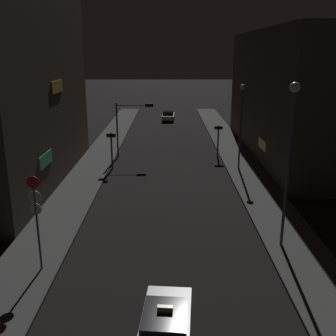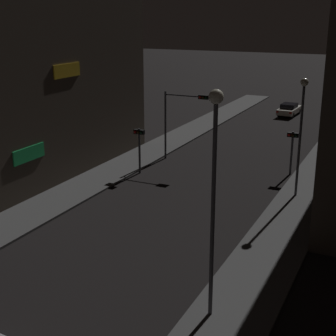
{
  "view_description": "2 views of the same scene",
  "coord_description": "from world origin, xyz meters",
  "px_view_note": "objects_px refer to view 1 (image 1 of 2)",
  "views": [
    {
      "loc": [
        0.01,
        -4.77,
        10.29
      ],
      "look_at": [
        0.03,
        21.7,
        2.49
      ],
      "focal_mm": 42.34,
      "sensor_mm": 36.0,
      "label": 1
    },
    {
      "loc": [
        12.02,
        -1.15,
        11.33
      ],
      "look_at": [
        0.17,
        23.68,
        2.8
      ],
      "focal_mm": 53.52,
      "sensor_mm": 36.0,
      "label": 2
    }
  ],
  "objects_px": {
    "traffic_light_right_kerb": "(218,134)",
    "traffic_light_left_kerb": "(111,143)",
    "far_car": "(168,116)",
    "sign_pole_left": "(36,214)",
    "street_lamp_near_block": "(290,140)",
    "street_lamp_far_block": "(241,113)",
    "traffic_light_overhead": "(130,118)",
    "taxi": "(165,326)"
  },
  "relations": [
    {
      "from": "taxi",
      "to": "street_lamp_near_block",
      "type": "relative_size",
      "value": 0.52
    },
    {
      "from": "traffic_light_left_kerb",
      "to": "traffic_light_right_kerb",
      "type": "bearing_deg",
      "value": 23.72
    },
    {
      "from": "traffic_light_overhead",
      "to": "traffic_light_right_kerb",
      "type": "height_order",
      "value": "traffic_light_overhead"
    },
    {
      "from": "taxi",
      "to": "far_car",
      "type": "bearing_deg",
      "value": 89.81
    },
    {
      "from": "taxi",
      "to": "traffic_light_left_kerb",
      "type": "height_order",
      "value": "traffic_light_left_kerb"
    },
    {
      "from": "traffic_light_right_kerb",
      "to": "street_lamp_far_block",
      "type": "height_order",
      "value": "street_lamp_far_block"
    },
    {
      "from": "far_car",
      "to": "traffic_light_left_kerb",
      "type": "distance_m",
      "value": 27.12
    },
    {
      "from": "taxi",
      "to": "street_lamp_near_block",
      "type": "xyz_separation_m",
      "value": [
        6.29,
        7.49,
        5.27
      ]
    },
    {
      "from": "traffic_light_left_kerb",
      "to": "traffic_light_right_kerb",
      "type": "relative_size",
      "value": 1.05
    },
    {
      "from": "far_car",
      "to": "taxi",
      "type": "bearing_deg",
      "value": -90.19
    },
    {
      "from": "traffic_light_left_kerb",
      "to": "taxi",
      "type": "bearing_deg",
      "value": -77.5
    },
    {
      "from": "traffic_light_left_kerb",
      "to": "street_lamp_near_block",
      "type": "height_order",
      "value": "street_lamp_near_block"
    },
    {
      "from": "far_car",
      "to": "traffic_light_left_kerb",
      "type": "relative_size",
      "value": 1.34
    },
    {
      "from": "taxi",
      "to": "traffic_light_overhead",
      "type": "bearing_deg",
      "value": 97.71
    },
    {
      "from": "taxi",
      "to": "street_lamp_far_block",
      "type": "relative_size",
      "value": 0.61
    },
    {
      "from": "traffic_light_right_kerb",
      "to": "sign_pole_left",
      "type": "distance_m",
      "value": 24.63
    },
    {
      "from": "far_car",
      "to": "sign_pole_left",
      "type": "distance_m",
      "value": 44.53
    },
    {
      "from": "far_car",
      "to": "street_lamp_near_block",
      "type": "height_order",
      "value": "street_lamp_near_block"
    },
    {
      "from": "sign_pole_left",
      "to": "street_lamp_far_block",
      "type": "bearing_deg",
      "value": 54.11
    },
    {
      "from": "traffic_light_overhead",
      "to": "taxi",
      "type": "bearing_deg",
      "value": -82.29
    },
    {
      "from": "street_lamp_near_block",
      "to": "street_lamp_far_block",
      "type": "relative_size",
      "value": 1.17
    },
    {
      "from": "traffic_light_overhead",
      "to": "traffic_light_right_kerb",
      "type": "relative_size",
      "value": 1.7
    },
    {
      "from": "sign_pole_left",
      "to": "far_car",
      "type": "bearing_deg",
      "value": 81.96
    },
    {
      "from": "taxi",
      "to": "traffic_light_overhead",
      "type": "distance_m",
      "value": 27.25
    },
    {
      "from": "far_car",
      "to": "street_lamp_far_block",
      "type": "relative_size",
      "value": 0.61
    },
    {
      "from": "street_lamp_near_block",
      "to": "street_lamp_far_block",
      "type": "height_order",
      "value": "street_lamp_near_block"
    },
    {
      "from": "street_lamp_near_block",
      "to": "far_car",
      "type": "bearing_deg",
      "value": 98.4
    },
    {
      "from": "far_car",
      "to": "street_lamp_near_block",
      "type": "bearing_deg",
      "value": -81.6
    },
    {
      "from": "traffic_light_right_kerb",
      "to": "traffic_light_left_kerb",
      "type": "bearing_deg",
      "value": -156.28
    },
    {
      "from": "sign_pole_left",
      "to": "street_lamp_near_block",
      "type": "xyz_separation_m",
      "value": [
        12.35,
        2.52,
        2.98
      ]
    },
    {
      "from": "street_lamp_near_block",
      "to": "traffic_light_left_kerb",
      "type": "bearing_deg",
      "value": 127.01
    },
    {
      "from": "sign_pole_left",
      "to": "traffic_light_overhead",
      "type": "bearing_deg",
      "value": 83.67
    },
    {
      "from": "street_lamp_near_block",
      "to": "street_lamp_far_block",
      "type": "xyz_separation_m",
      "value": [
        0.2,
        14.84,
        -0.89
      ]
    },
    {
      "from": "sign_pole_left",
      "to": "street_lamp_near_block",
      "type": "relative_size",
      "value": 0.54
    },
    {
      "from": "street_lamp_far_block",
      "to": "traffic_light_left_kerb",
      "type": "bearing_deg",
      "value": 179.42
    },
    {
      "from": "traffic_light_overhead",
      "to": "far_car",
      "type": "bearing_deg",
      "value": 80.3
    },
    {
      "from": "taxi",
      "to": "traffic_light_right_kerb",
      "type": "distance_m",
      "value": 27.43
    },
    {
      "from": "taxi",
      "to": "street_lamp_near_block",
      "type": "height_order",
      "value": "street_lamp_near_block"
    },
    {
      "from": "far_car",
      "to": "sign_pole_left",
      "type": "height_order",
      "value": "sign_pole_left"
    },
    {
      "from": "far_car",
      "to": "traffic_light_overhead",
      "type": "relative_size",
      "value": 0.83
    },
    {
      "from": "far_car",
      "to": "street_lamp_near_block",
      "type": "relative_size",
      "value": 0.52
    },
    {
      "from": "street_lamp_far_block",
      "to": "street_lamp_near_block",
      "type": "bearing_deg",
      "value": -90.79
    }
  ]
}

